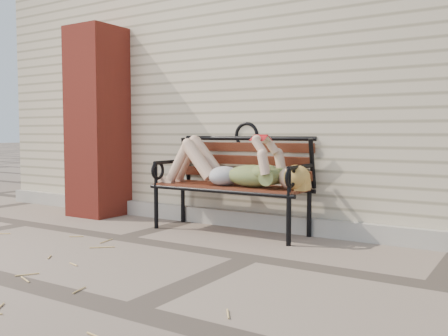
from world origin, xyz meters
The scene contains 6 objects.
ground centered at (0.00, 0.00, 0.00)m, with size 80.00×80.00×0.00m, color #79695D.
house_wall centered at (0.00, 3.00, 1.50)m, with size 8.00×4.00×3.00m, color #C3B598.
foundation_strip centered at (0.00, 0.97, 0.07)m, with size 8.00×0.10×0.15m, color #ABA59B.
brick_pillar centered at (-2.30, 0.75, 1.00)m, with size 0.50×0.50×2.00m, color maroon.
garden_bench centered at (-0.61, 0.79, 0.55)m, with size 1.53×0.61×0.99m.
reading_woman centered at (-0.59, 0.67, 0.59)m, with size 1.44×0.33×0.45m.
Camera 1 is at (1.71, -3.05, 0.88)m, focal length 40.00 mm.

